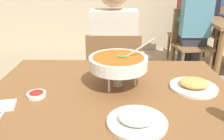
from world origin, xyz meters
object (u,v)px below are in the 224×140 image
at_px(dining_table_main, 111,109).
at_px(patron_bg_left, 194,22).
at_px(curry_bowl, 118,63).
at_px(patron_bg_middle, 188,16).
at_px(diner_main, 114,50).
at_px(chair_bg_middle, 191,32).
at_px(appetizer_plate, 194,85).
at_px(chair_bg_left, 189,39).
at_px(rice_plate, 137,119).
at_px(sauce_dish, 36,94).
at_px(chair_diner_main, 114,78).

height_order(dining_table_main, patron_bg_left, patron_bg_left).
height_order(curry_bowl, patron_bg_middle, patron_bg_middle).
height_order(diner_main, chair_bg_middle, diner_main).
height_order(appetizer_plate, chair_bg_left, chair_bg_left).
bearing_deg(rice_plate, diner_main, 95.92).
height_order(patron_bg_left, patron_bg_middle, same).
bearing_deg(patron_bg_middle, chair_bg_middle, 12.62).
bearing_deg(chair_bg_left, sauce_dish, -122.77).
height_order(sauce_dish, chair_bg_left, chair_bg_left).
height_order(chair_bg_left, patron_bg_middle, patron_bg_middle).
height_order(chair_diner_main, rice_plate, chair_diner_main).
height_order(chair_diner_main, chair_bg_middle, same).
relative_size(appetizer_plate, patron_bg_middle, 0.18).
distance_m(chair_bg_left, patron_bg_left, 0.24).
xyz_separation_m(curry_bowl, patron_bg_middle, (1.04, 2.41, -0.15)).
distance_m(chair_diner_main, sauce_dish, 0.93).
bearing_deg(patron_bg_left, curry_bowl, -117.14).
bearing_deg(chair_bg_left, patron_bg_left, -61.86).
bearing_deg(chair_diner_main, patron_bg_left, 50.81).
height_order(sauce_dish, patron_bg_left, patron_bg_left).
bearing_deg(chair_bg_middle, curry_bowl, -114.87).
relative_size(curry_bowl, sauce_dish, 3.69).
relative_size(diner_main, curry_bowl, 3.94).
bearing_deg(patron_bg_middle, patron_bg_left, -95.61).
bearing_deg(patron_bg_left, sauce_dish, -123.82).
distance_m(diner_main, appetizer_plate, 0.85).
bearing_deg(sauce_dish, chair_diner_main, 66.09).
bearing_deg(chair_bg_middle, dining_table_main, -115.03).
bearing_deg(diner_main, chair_diner_main, -90.00).
xyz_separation_m(dining_table_main, patron_bg_left, (1.03, 1.99, 0.09)).
height_order(chair_diner_main, chair_bg_left, same).
bearing_deg(chair_diner_main, curry_bowl, -87.09).
height_order(dining_table_main, curry_bowl, curry_bowl).
bearing_deg(dining_table_main, appetizer_plate, 3.78).
bearing_deg(patron_bg_middle, dining_table_main, -113.56).
xyz_separation_m(dining_table_main, curry_bowl, (0.03, 0.06, 0.24)).
xyz_separation_m(diner_main, chair_bg_left, (1.00, 1.27, -0.24)).
relative_size(rice_plate, sauce_dish, 2.67).
distance_m(appetizer_plate, chair_bg_middle, 2.58).
xyz_separation_m(curry_bowl, rice_plate, (0.07, -0.34, -0.11)).
relative_size(dining_table_main, chair_bg_middle, 1.39).
relative_size(sauce_dish, chair_bg_middle, 0.10).
bearing_deg(patron_bg_middle, rice_plate, -109.33).
bearing_deg(patron_bg_left, chair_diner_main, -129.19).
xyz_separation_m(chair_diner_main, diner_main, (0.00, 0.03, 0.24)).
distance_m(diner_main, chair_bg_left, 1.64).
height_order(curry_bowl, chair_bg_left, curry_bowl).
xyz_separation_m(diner_main, patron_bg_middle, (1.07, 1.70, 0.00)).
xyz_separation_m(chair_bg_middle, patron_bg_middle, (-0.09, -0.02, 0.24)).
bearing_deg(patron_bg_left, appetizer_plate, -107.09).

